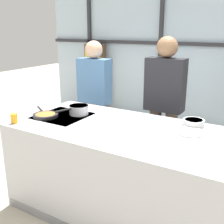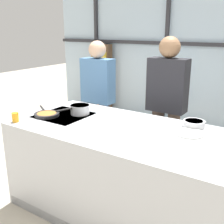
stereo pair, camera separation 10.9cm
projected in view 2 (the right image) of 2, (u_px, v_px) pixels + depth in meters
The scene contains 11 objects.
ground_plane at pixel (126, 213), 2.85m from camera, with size 18.00×18.00×0.00m, color #BCB29E.
back_window_wall at pixel (211, 53), 4.60m from camera, with size 6.40×0.10×2.80m.
bookshelf at pixel (102, 81), 5.74m from camera, with size 0.41×0.19×1.49m.
demo_island at pixel (127, 173), 2.72m from camera, with size 2.27×1.07×0.91m.
spectator_far_left at pixel (98, 94), 3.83m from camera, with size 0.45×0.23×1.64m.
spectator_center_left at pixel (167, 101), 3.29m from camera, with size 0.45×0.24×1.72m.
frying_pan at pixel (47, 114), 2.97m from camera, with size 0.42×0.32×0.03m.
saucepan at pixel (80, 109), 3.02m from camera, with size 0.21×0.38×0.10m.
white_plate at pixel (189, 133), 2.46m from camera, with size 0.26×0.26×0.01m, color white.
mixing_bowl at pixel (194, 123), 2.64m from camera, with size 0.20×0.20×0.06m.
juice_glass_near at pixel (15, 117), 2.77m from camera, with size 0.07×0.07×0.09m, color orange.
Camera 2 is at (1.22, -2.11, 1.81)m, focal length 45.00 mm.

